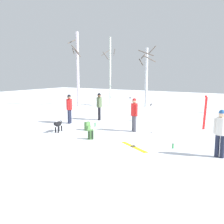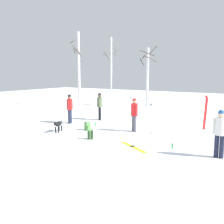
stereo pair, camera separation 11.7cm
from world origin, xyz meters
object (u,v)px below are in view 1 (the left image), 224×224
at_px(person_2, 134,113).
at_px(ski_poles_0, 151,118).
at_px(person_3, 221,130).
at_px(dog, 58,125).
at_px(birch_tree_2, 146,75).
at_px(person_1, 69,107).
at_px(backpack_1, 91,135).
at_px(water_bottle_0, 95,125).
at_px(ski_pair_lying_0, 134,147).
at_px(ski_pair_planted_0, 205,113).
at_px(ski_poles_1, 130,109).
at_px(water_bottle_1, 173,146).
at_px(person_0, 99,105).
at_px(backpack_0, 87,126).
at_px(birch_tree_1, 110,71).
at_px(birch_tree_0, 78,68).

xyz_separation_m(person_2, ski_poles_0, (0.95, -0.10, -0.18)).
distance_m(person_3, dog, 7.63).
bearing_deg(birch_tree_2, person_3, -54.53).
bearing_deg(ski_poles_0, person_1, -179.85).
bearing_deg(backpack_1, birch_tree_2, 102.37).
relative_size(person_2, water_bottle_0, 7.69).
xyz_separation_m(person_3, ski_pair_lying_0, (-3.15, -0.49, -0.97)).
height_order(ski_pair_lying_0, water_bottle_0, water_bottle_0).
xyz_separation_m(person_2, backpack_1, (-0.97, -2.40, -0.77)).
bearing_deg(ski_pair_lying_0, person_1, 156.64).
relative_size(ski_pair_planted_0, ski_poles_1, 1.18).
bearing_deg(water_bottle_1, person_1, 166.09).
bearing_deg(person_0, person_1, -115.70).
height_order(backpack_0, birch_tree_1, birch_tree_1).
height_order(person_2, dog, person_2).
xyz_separation_m(person_1, ski_pair_planted_0, (7.16, 2.54, -0.08)).
xyz_separation_m(dog, ski_pair_planted_0, (6.13, 4.57, 0.51)).
distance_m(person_1, backpack_1, 4.05).
bearing_deg(ski_pair_lying_0, birch_tree_1, 126.56).
height_order(water_bottle_1, birch_tree_1, birch_tree_1).
distance_m(birch_tree_1, birch_tree_2, 3.28).
bearing_deg(birch_tree_0, ski_pair_lying_0, -41.02).
bearing_deg(ski_pair_planted_0, dog, -143.31).
xyz_separation_m(person_2, backpack_0, (-2.19, -1.04, -0.77)).
xyz_separation_m(person_0, birch_tree_0, (-5.50, 4.60, 2.38)).
height_order(person_0, backpack_0, person_0).
height_order(person_3, ski_pair_lying_0, person_3).
relative_size(water_bottle_1, birch_tree_1, 0.03).
distance_m(person_0, ski_poles_0, 4.67).
bearing_deg(backpack_0, backpack_1, -48.22).
xyz_separation_m(ski_pair_planted_0, ski_poles_1, (-4.32, -0.24, -0.08)).
bearing_deg(ski_poles_1, person_0, -166.40).
bearing_deg(ski_pair_lying_0, person_2, 116.92).
bearing_deg(ski_pair_planted_0, person_1, -160.48).
bearing_deg(backpack_0, ski_poles_0, 16.69).
height_order(backpack_0, water_bottle_1, backpack_0).
relative_size(backpack_0, birch_tree_0, 0.07).
relative_size(ski_poles_1, backpack_0, 3.49).
xyz_separation_m(person_1, birch_tree_2, (0.73, 9.21, 1.79)).
relative_size(dog, birch_tree_2, 0.16).
xyz_separation_m(ski_pair_lying_0, backpack_0, (-3.45, 1.44, 0.20)).
bearing_deg(person_1, ski_poles_0, 0.15).
distance_m(ski_pair_planted_0, ski_poles_1, 4.33).
relative_size(person_3, birch_tree_1, 0.28).
height_order(person_0, birch_tree_1, birch_tree_1).
bearing_deg(person_1, water_bottle_1, -13.91).
distance_m(water_bottle_0, birch_tree_2, 9.61).
bearing_deg(dog, water_bottle_1, 3.20).
bearing_deg(ski_pair_planted_0, ski_poles_0, -128.12).
relative_size(person_0, dog, 1.99).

